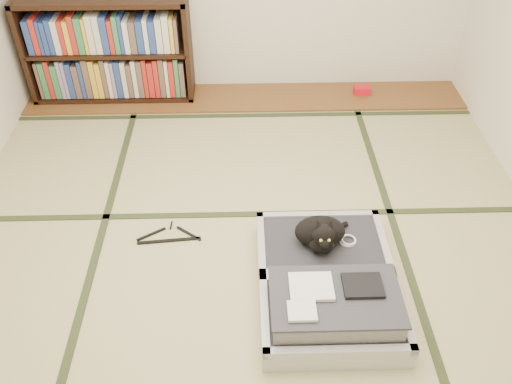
{
  "coord_description": "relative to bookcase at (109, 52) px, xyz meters",
  "views": [
    {
      "loc": [
        -0.02,
        -2.41,
        2.58
      ],
      "look_at": [
        0.05,
        0.35,
        0.25
      ],
      "focal_mm": 38.0,
      "sensor_mm": 36.0,
      "label": 1
    }
  ],
  "objects": [
    {
      "name": "hanger",
      "position": [
        0.67,
        -1.88,
        -0.44
      ],
      "size": [
        0.43,
        0.21,
        0.01
      ],
      "color": "black",
      "rests_on": "floor"
    },
    {
      "name": "bookcase",
      "position": [
        0.0,
        0.0,
        0.0
      ],
      "size": [
        1.44,
        0.33,
        0.93
      ],
      "color": "black",
      "rests_on": "wood_strip"
    },
    {
      "name": "red_item",
      "position": [
        2.29,
        -0.04,
        -0.4
      ],
      "size": [
        0.15,
        0.1,
        0.07
      ],
      "primitive_type": "cube",
      "rotation": [
        0.0,
        0.0,
        -0.04
      ],
      "color": "red",
      "rests_on": "wood_strip"
    },
    {
      "name": "suitcase",
      "position": [
        1.66,
        -2.42,
        -0.34
      ],
      "size": [
        0.81,
        1.08,
        0.32
      ],
      "color": "#BCBCC1",
      "rests_on": "floor"
    },
    {
      "name": "tatami_borders",
      "position": [
        1.2,
        -1.57,
        -0.45
      ],
      "size": [
        4.0,
        4.5,
        0.01
      ],
      "color": "#2D381E",
      "rests_on": "ground"
    },
    {
      "name": "cable_coil",
      "position": [
        1.82,
        -2.11,
        -0.28
      ],
      "size": [
        0.11,
        0.11,
        0.03
      ],
      "color": "white",
      "rests_on": "suitcase"
    },
    {
      "name": "floor",
      "position": [
        1.2,
        -2.07,
        -0.45
      ],
      "size": [
        4.5,
        4.5,
        0.0
      ],
      "primitive_type": "plane",
      "color": "tan",
      "rests_on": "ground"
    },
    {
      "name": "room_shell",
      "position": [
        1.2,
        -2.07,
        1.01
      ],
      "size": [
        4.5,
        4.5,
        4.5
      ],
      "color": "white",
      "rests_on": "ground"
    },
    {
      "name": "cat",
      "position": [
        1.64,
        -2.13,
        -0.19
      ],
      "size": [
        0.36,
        0.36,
        0.29
      ],
      "color": "black",
      "rests_on": "suitcase"
    },
    {
      "name": "wood_strip",
      "position": [
        1.2,
        -0.07,
        -0.44
      ],
      "size": [
        4.0,
        0.5,
        0.02
      ],
      "primitive_type": "cube",
      "color": "brown",
      "rests_on": "ground"
    }
  ]
}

